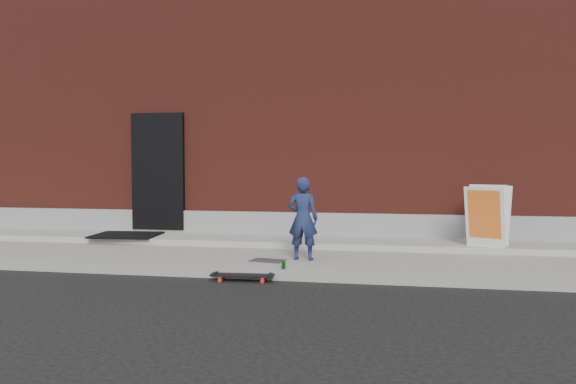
% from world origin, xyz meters
% --- Properties ---
extents(ground, '(80.00, 80.00, 0.00)m').
position_xyz_m(ground, '(0.00, 0.00, 0.00)').
color(ground, black).
rests_on(ground, ground).
extents(sidewalk, '(20.00, 3.00, 0.15)m').
position_xyz_m(sidewalk, '(0.00, 1.50, 0.07)').
color(sidewalk, gray).
rests_on(sidewalk, ground).
extents(apron, '(20.00, 1.20, 0.10)m').
position_xyz_m(apron, '(0.00, 2.40, 0.20)').
color(apron, '#969690').
rests_on(apron, sidewalk).
extents(building, '(20.00, 8.10, 5.00)m').
position_xyz_m(building, '(-0.00, 6.99, 2.50)').
color(building, '#5B2119').
rests_on(building, ground).
extents(child, '(0.46, 0.32, 1.22)m').
position_xyz_m(child, '(0.57, 0.82, 0.76)').
color(child, '#1B254B').
rests_on(child, sidewalk).
extents(skateboard, '(0.83, 0.26, 0.09)m').
position_xyz_m(skateboard, '(-0.09, -0.12, 0.08)').
color(skateboard, red).
rests_on(skateboard, ground).
extents(pizza_sign, '(0.81, 0.86, 0.98)m').
position_xyz_m(pizza_sign, '(3.33, 1.98, 0.74)').
color(pizza_sign, silver).
rests_on(pizza_sign, apron).
extents(soda_can, '(0.06, 0.06, 0.11)m').
position_xyz_m(soda_can, '(0.43, 0.05, 0.20)').
color(soda_can, '#197D22').
rests_on(soda_can, sidewalk).
extents(doormat, '(1.20, 1.01, 0.03)m').
position_xyz_m(doormat, '(-2.86, 2.13, 0.27)').
color(doormat, black).
rests_on(doormat, apron).
extents(utility_plate, '(0.52, 0.39, 0.01)m').
position_xyz_m(utility_plate, '(0.09, 0.61, 0.16)').
color(utility_plate, '#4C4C51').
rests_on(utility_plate, sidewalk).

